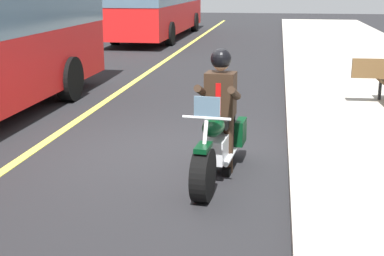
# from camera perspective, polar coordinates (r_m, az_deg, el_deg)

# --- Properties ---
(ground_plane) EXTENTS (80.00, 80.00, 0.00)m
(ground_plane) POSITION_cam_1_polar(r_m,az_deg,el_deg) (8.35, -3.58, -2.69)
(ground_plane) COLOR black
(lane_center_stripe) EXTENTS (60.00, 0.16, 0.01)m
(lane_center_stripe) POSITION_cam_1_polar(r_m,az_deg,el_deg) (8.99, -16.13, -1.93)
(lane_center_stripe) COLOR #E5DB4C
(lane_center_stripe) RESTS_ON ground_plane
(motorcycle_main) EXTENTS (2.22, 0.71, 1.26)m
(motorcycle_main) POSITION_cam_1_polar(r_m,az_deg,el_deg) (7.20, 2.72, -1.88)
(motorcycle_main) COLOR black
(motorcycle_main) RESTS_ON ground_plane
(rider_main) EXTENTS (0.65, 0.59, 1.74)m
(rider_main) POSITION_cam_1_polar(r_m,az_deg,el_deg) (7.23, 3.05, 2.98)
(rider_main) COLOR black
(rider_main) RESTS_ON ground_plane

